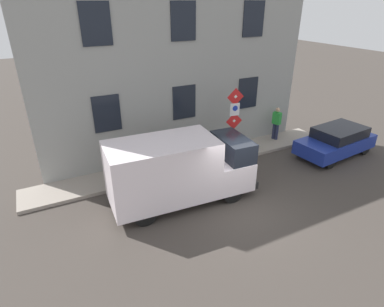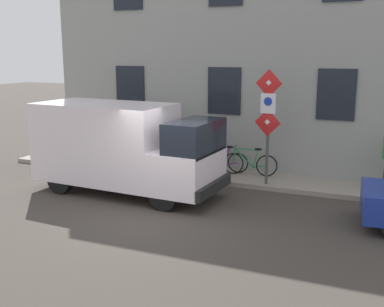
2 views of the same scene
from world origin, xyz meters
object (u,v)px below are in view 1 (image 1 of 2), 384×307
(bicycle_green, at_px, (209,146))
(bicycle_orange, at_px, (174,154))
(sign_post_stacked, at_px, (234,116))
(bicycle_purple, at_px, (192,150))
(litter_bin, at_px, (178,159))
(delivery_van, at_px, (179,169))
(pedestrian, at_px, (276,122))
(parked_hatchback, at_px, (337,141))

(bicycle_green, xyz_separation_m, bicycle_orange, (0.00, 1.86, 0.00))
(sign_post_stacked, bearing_deg, bicycle_purple, 63.02)
(bicycle_purple, relative_size, litter_bin, 1.90)
(sign_post_stacked, bearing_deg, delivery_van, 117.84)
(sign_post_stacked, bearing_deg, bicycle_green, 40.94)
(sign_post_stacked, relative_size, bicycle_green, 1.85)
(sign_post_stacked, distance_m, pedestrian, 3.52)
(bicycle_purple, bearing_deg, parked_hatchback, 150.95)
(bicycle_green, bearing_deg, sign_post_stacked, 124.07)
(bicycle_purple, xyz_separation_m, pedestrian, (-0.03, -4.90, 0.56))
(delivery_van, relative_size, parked_hatchback, 1.31)
(sign_post_stacked, relative_size, parked_hatchback, 0.77)
(delivery_van, bearing_deg, bicycle_orange, 72.97)
(parked_hatchback, height_order, litter_bin, parked_hatchback)
(delivery_van, distance_m, bicycle_orange, 3.04)
(delivery_van, xyz_separation_m, bicycle_orange, (2.75, -1.01, -0.82))
(bicycle_green, bearing_deg, delivery_van, 36.93)
(bicycle_orange, bearing_deg, bicycle_green, -175.02)
(delivery_van, relative_size, litter_bin, 6.03)
(bicycle_purple, bearing_deg, bicycle_green, 172.85)
(sign_post_stacked, distance_m, litter_bin, 3.16)
(bicycle_purple, bearing_deg, bicycle_orange, -7.24)
(bicycle_purple, distance_m, litter_bin, 1.27)
(parked_hatchback, distance_m, litter_bin, 7.74)
(sign_post_stacked, distance_m, bicycle_orange, 3.20)
(bicycle_purple, bearing_deg, delivery_van, 47.67)
(parked_hatchback, xyz_separation_m, litter_bin, (1.89, 7.51, -0.14))
(parked_hatchback, xyz_separation_m, bicycle_orange, (2.59, 7.38, -0.22))
(bicycle_purple, bearing_deg, sign_post_stacked, 145.87)
(delivery_van, bearing_deg, pedestrian, 24.79)
(sign_post_stacked, distance_m, parked_hatchback, 5.30)
(parked_hatchback, relative_size, bicycle_orange, 2.42)
(sign_post_stacked, xyz_separation_m, bicycle_purple, (0.85, 1.66, -1.69))
(sign_post_stacked, relative_size, bicycle_purple, 1.86)
(bicycle_green, height_order, bicycle_orange, same)
(bicycle_green, distance_m, bicycle_purple, 0.93)
(parked_hatchback, relative_size, litter_bin, 4.61)
(delivery_van, bearing_deg, bicycle_purple, 57.92)
(parked_hatchback, height_order, bicycle_green, parked_hatchback)
(delivery_van, height_order, bicycle_purple, delivery_van)
(sign_post_stacked, distance_m, delivery_van, 4.16)
(bicycle_orange, distance_m, pedestrian, 5.85)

